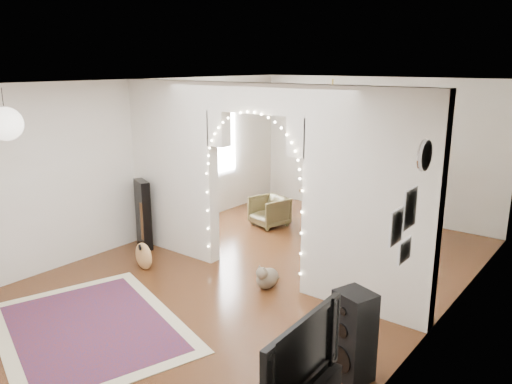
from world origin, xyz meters
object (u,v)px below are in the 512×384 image
Objects in this scene: dining_table at (339,195)px; dining_chair_right at (328,250)px; acoustic_guitar at (143,245)px; bookcase at (341,186)px; dining_chair_left at (269,211)px; floor_speaker at (354,336)px.

dining_table is 2.59× the size of dining_chair_right.
bookcase is (1.18, 3.76, 0.34)m from acoustic_guitar.
dining_chair_right is at bearing -63.88° from dining_table.
bookcase is 2.15m from dining_chair_right.
dining_chair_right is (1.79, -0.93, -0.06)m from dining_chair_left.
floor_speaker is 4.91m from bookcase.
dining_chair_left is (-0.94, -0.98, -0.44)m from bookcase.
acoustic_guitar is at bearing -168.44° from floor_speaker.
acoustic_guitar reaches higher than floor_speaker.
dining_chair_right is (-1.60, 2.33, -0.22)m from floor_speaker.
dining_table is at bearing 39.84° from dining_chair_left.
acoustic_guitar is at bearing -78.69° from dining_chair_left.
bookcase is 0.53m from dining_table.
acoustic_guitar is 1.41× the size of dining_chair_left.
acoustic_guitar reaches higher than dining_chair_right.
dining_chair_right is at bearing -83.26° from bookcase.
dining_chair_right is at bearing 64.63° from acoustic_guitar.
floor_speaker is at bearing 14.74° from acoustic_guitar.
floor_speaker is 1.85× the size of dining_chair_right.
floor_speaker is (3.63, -0.48, 0.07)m from acoustic_guitar.
dining_chair_right is (0.62, -1.45, -0.46)m from dining_table.
dining_chair_left is at bearing 155.19° from floor_speaker.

